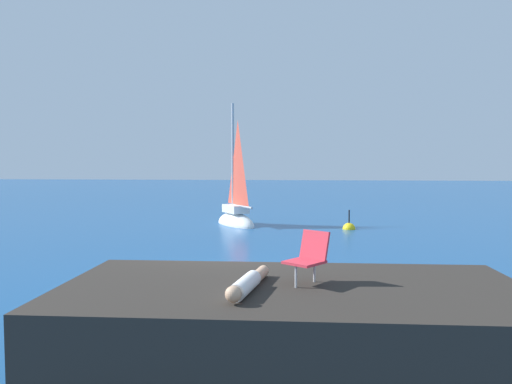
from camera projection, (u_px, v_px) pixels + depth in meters
name	position (u px, v px, depth m)	size (l,w,h in m)	color
ground_plane	(237.00, 288.00, 10.81)	(160.00, 160.00, 0.00)	navy
shore_ledge	(293.00, 317.00, 7.17)	(7.01, 3.36, 1.00)	#2D2823
boulder_seaward	(332.00, 312.00, 9.04)	(1.33, 1.07, 0.73)	#312323
boulder_inland	(171.00, 313.00, 8.98)	(1.17, 0.93, 0.64)	#2B2A22
sailboat_near	(236.00, 218.00, 22.32)	(2.74, 3.40, 6.30)	white
person_sunbather	(248.00, 283.00, 6.78)	(0.44, 1.76, 0.25)	white
beach_chair	(309.00, 255.00, 7.20)	(0.74, 0.76, 0.80)	#E03342
marker_buoy	(349.00, 229.00, 20.80)	(0.56, 0.56, 1.13)	yellow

